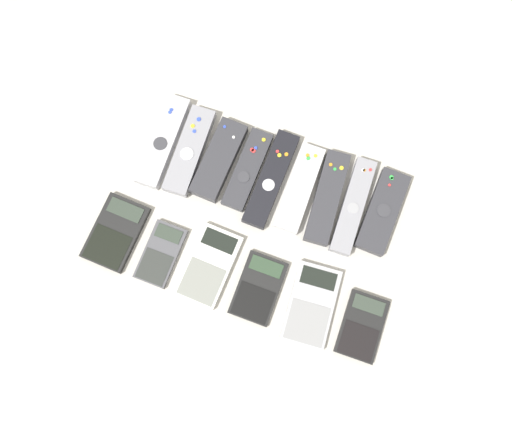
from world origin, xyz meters
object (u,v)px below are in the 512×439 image
Objects in this scene: calculator_2 at (209,265)px; calculator_0 at (116,232)px; calculator_5 at (362,326)px; remote_6 at (327,198)px; calculator_3 at (258,288)px; remote_5 at (300,188)px; remote_7 at (353,206)px; calculator_4 at (311,305)px; remote_3 at (247,169)px; remote_2 at (219,160)px; remote_4 at (273,180)px; remote_1 at (190,151)px; calculator_1 at (161,254)px; remote_8 at (382,212)px; remote_0 at (163,141)px.

calculator_0 is at bearing -176.71° from calculator_2.
calculator_0 reaches higher than calculator_5.
remote_6 is 0.26m from calculator_5.
calculator_5 is at bearing 0.15° from calculator_3.
remote_5 is 0.11m from remote_7.
calculator_0 is 0.42m from calculator_4.
remote_3 reaches higher than calculator_2.
remote_2 is at bearing 108.42° from calculator_2.
remote_2 is 0.06m from remote_3.
calculator_5 is at bearing 1.94° from calculator_0.
remote_7 is at bearing 2.90° from remote_2.
calculator_0 is (-0.26, -0.21, -0.00)m from remote_4.
remote_4 is 1.07× the size of remote_6.
calculator_2 is at bearing 3.34° from calculator_0.
remote_5 is at bearing 2.51° from remote_2.
remote_7 is at bearing -1.71° from remote_1.
remote_5 is 0.31m from calculator_1.
remote_4 is at bearing 139.19° from calculator_5.
remote_4 is 1.59× the size of calculator_3.
calculator_0 is at bearing 176.01° from calculator_1.
remote_1 is 0.30m from remote_6.
remote_7 is (0.29, -0.00, 0.00)m from remote_2.
remote_3 is at bearing 91.98° from calculator_2.
calculator_1 is (-0.28, -0.22, -0.01)m from remote_6.
remote_2 is 0.35m from remote_8.
remote_0 is at bearing 111.96° from calculator_1.
calculator_4 is (0.42, -0.00, 0.00)m from calculator_0.
calculator_2 is at bearing -104.02° from remote_4.
calculator_3 is (0.11, -0.01, -0.00)m from calculator_2.
calculator_5 is (0.51, -0.22, -0.01)m from remote_0.
calculator_0 is at bearing -120.66° from remote_2.
remote_3 is 0.21m from calculator_2.
remote_0 is 1.38× the size of calculator_0.
remote_3 is 0.25m from calculator_1.
calculator_2 is at bearing 177.46° from calculator_5.
remote_8 is 1.13× the size of calculator_2.
remote_4 is 1.42× the size of calculator_0.
remote_0 is at bearing 147.75° from calculator_4.
remote_3 is at bearing 66.58° from calculator_1.
remote_1 reaches higher than remote_3.
calculator_4 is (-0.08, -0.23, -0.00)m from remote_8.
calculator_2 is at bearing -119.57° from remote_5.
remote_0 is at bearing -178.32° from remote_4.
remote_1 reaches higher than calculator_1.
calculator_0 is at bearing 178.34° from calculator_5.
remote_3 is at bearing 115.59° from calculator_3.
remote_4 is 0.34m from calculator_5.
calculator_1 is (-0.22, -0.22, -0.01)m from remote_5.
remote_3 is 0.87× the size of remote_7.
calculator_1 is at bearing -170.93° from calculator_2.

